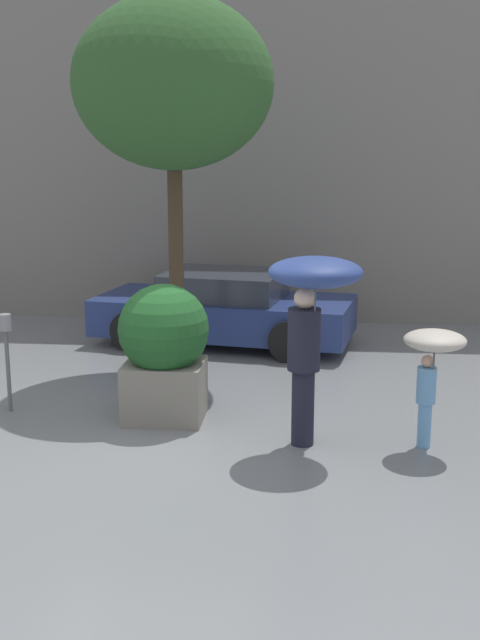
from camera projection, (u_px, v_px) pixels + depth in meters
name	position (u px, v px, depth m)	size (l,w,h in m)	color
ground_plane	(142.00, 444.00, 8.72)	(40.00, 40.00, 0.00)	slate
building_facade	(215.00, 155.00, 14.39)	(18.00, 0.30, 6.00)	gray
planter_box	(164.00, 348.00, 9.34)	(1.06, 1.06, 1.62)	gray
person_adult	(312.00, 301.00, 8.29)	(0.98, 0.98, 2.07)	#1E1E2D
person_child	(433.00, 355.00, 8.35)	(0.65, 0.65, 1.31)	#669ED1
parked_car_near	(224.00, 309.00, 13.05)	(4.35, 2.50, 1.17)	navy
street_tree	(173.00, 85.00, 10.56)	(2.67, 2.67, 5.11)	#423323
parking_meter	(6.00, 342.00, 9.61)	(0.14, 0.14, 1.21)	#595B60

